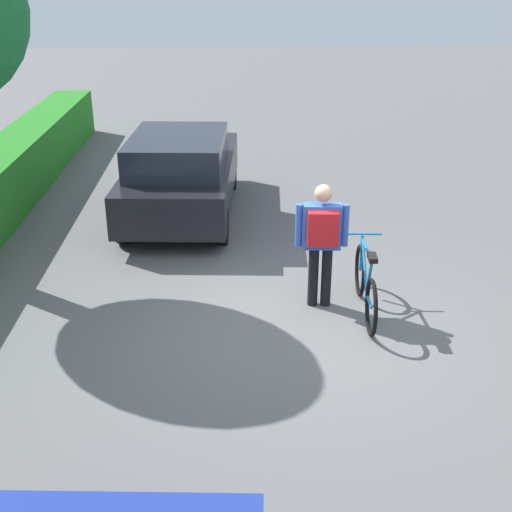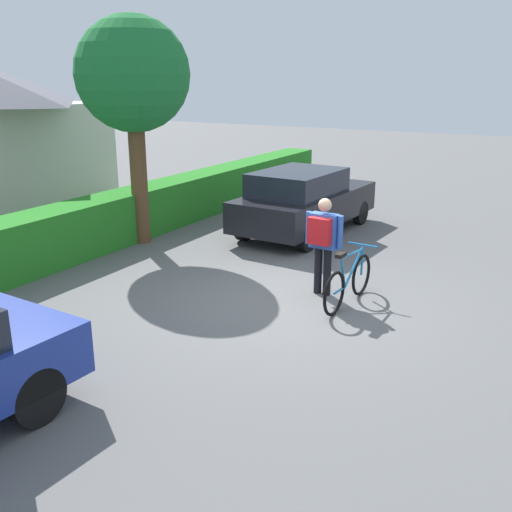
# 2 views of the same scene
# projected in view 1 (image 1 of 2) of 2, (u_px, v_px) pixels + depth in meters

# --- Properties ---
(ground_plane) EXTENTS (60.00, 60.00, 0.00)m
(ground_plane) POSITION_uv_depth(u_px,v_px,m) (300.00, 326.00, 7.95)
(ground_plane) COLOR #5B5B5B
(parked_car_far) EXTENTS (4.19, 1.97, 1.47)m
(parked_car_far) POSITION_uv_depth(u_px,v_px,m) (181.00, 173.00, 11.23)
(parked_car_far) COLOR black
(parked_car_far) RESTS_ON ground
(bicycle) EXTENTS (1.72, 0.50, 0.94)m
(bicycle) POSITION_uv_depth(u_px,v_px,m) (366.00, 285.00, 8.12)
(bicycle) COLOR black
(bicycle) RESTS_ON ground
(person_rider) EXTENTS (0.37, 0.66, 1.62)m
(person_rider) POSITION_uv_depth(u_px,v_px,m) (322.00, 235.00, 8.04)
(person_rider) COLOR black
(person_rider) RESTS_ON ground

